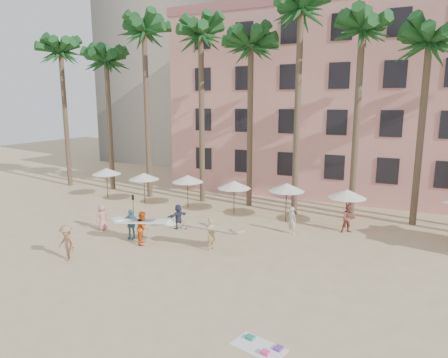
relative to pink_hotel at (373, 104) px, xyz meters
name	(u,v)px	position (x,y,z in m)	size (l,w,h in m)	color
ground	(142,286)	(-7.00, -26.00, -8.00)	(120.00, 120.00, 0.00)	#D1B789
pink_hotel	(373,104)	(0.00, 0.00, 0.00)	(35.00, 14.00, 16.00)	pink
palm_row	(268,35)	(-6.49, -11.00, 4.97)	(44.40, 5.40, 16.30)	brown
umbrella_row	(210,181)	(-10.00, -13.50, -5.67)	(22.50, 2.70, 2.73)	#332B23
beach_towel	(260,346)	(-0.53, -28.03, -7.97)	(1.99, 1.40, 0.14)	white
carrier_yellow	(211,232)	(-6.22, -20.62, -6.97)	(3.14, 1.24, 1.85)	tan
carrier_white	(143,227)	(-10.26, -21.49, -6.96)	(3.38, 1.33, 1.96)	#DC5817
beachgoers	(176,225)	(-8.98, -19.96, -7.10)	(15.41, 12.02, 1.92)	#303855
paddle	(133,207)	(-12.74, -19.20, -6.59)	(0.18, 0.04, 2.23)	black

